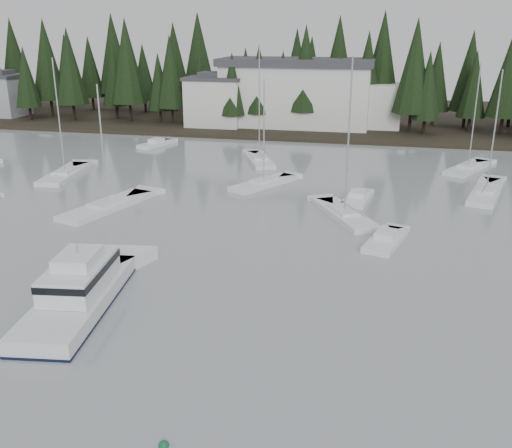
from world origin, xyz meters
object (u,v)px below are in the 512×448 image
at_px(sailboat_1, 264,185).
at_px(sailboat_9, 108,208).
at_px(house_west, 216,100).
at_px(sailboat_11, 344,216).
at_px(cabin_cruiser_center, 79,294).
at_px(runabout_1, 386,242).
at_px(harbor_inn, 309,94).
at_px(sailboat_5, 259,161).
at_px(runabout_3, 156,145).
at_px(sailboat_0, 65,175).
at_px(runabout_4, 357,200).
at_px(sailboat_3, 486,193).
at_px(house_far_west, 1,94).
at_px(sailboat_10, 468,169).

xyz_separation_m(sailboat_1, sailboat_9, (-12.60, -11.31, -0.01)).
relative_size(house_west, sailboat_11, 0.66).
distance_m(cabin_cruiser_center, runabout_1, 23.58).
distance_m(harbor_inn, sailboat_5, 27.02).
xyz_separation_m(harbor_inn, runabout_3, (-19.22, -19.40, -5.64)).
bearing_deg(sailboat_0, sailboat_11, -111.88).
distance_m(house_west, runabout_4, 45.89).
bearing_deg(sailboat_3, runabout_1, 164.07).
bearing_deg(sailboat_3, runabout_4, 128.01).
xyz_separation_m(house_far_west, sailboat_0, (34.42, -36.99, -4.34)).
bearing_deg(sailboat_10, sailboat_0, 134.44).
xyz_separation_m(house_west, runabout_3, (-4.17, -16.06, -4.52)).
distance_m(harbor_inn, runabout_1, 54.25).
bearing_deg(sailboat_3, house_west, 64.62).
bearing_deg(cabin_cruiser_center, runabout_3, 8.93).
xyz_separation_m(harbor_inn, sailboat_9, (-12.08, -48.68, -5.72)).
relative_size(sailboat_0, sailboat_9, 1.14).
xyz_separation_m(sailboat_1, sailboat_10, (22.32, 12.39, 0.00)).
distance_m(house_west, harbor_inn, 15.45).
bearing_deg(house_west, runabout_4, -55.65).
relative_size(sailboat_11, runabout_4, 2.59).
relative_size(sailboat_10, runabout_3, 1.92).
distance_m(cabin_cruiser_center, sailboat_11, 25.53).
relative_size(house_west, sailboat_0, 0.70).
relative_size(house_west, runabout_4, 1.70).
relative_size(house_far_west, cabin_cruiser_center, 0.69).
distance_m(sailboat_9, runabout_3, 30.14).
height_order(house_west, sailboat_5, sailboat_5).
height_order(house_west, sailboat_9, sailboat_9).
distance_m(harbor_inn, cabin_cruiser_center, 67.67).
bearing_deg(harbor_inn, cabin_cruiser_center, -93.82).
relative_size(sailboat_1, sailboat_5, 0.81).
height_order(sailboat_0, sailboat_3, sailboat_0).
bearing_deg(sailboat_11, house_west, 0.78).
height_order(harbor_inn, runabout_4, harbor_inn).
relative_size(runabout_3, runabout_4, 1.20).
xyz_separation_m(sailboat_5, sailboat_11, (12.35, -19.95, -0.00)).
relative_size(cabin_cruiser_center, sailboat_0, 0.91).
bearing_deg(sailboat_10, sailboat_5, 121.06).
bearing_deg(harbor_inn, house_far_west, -178.65).
distance_m(sailboat_1, runabout_1, 19.78).
xyz_separation_m(house_west, sailboat_3, (38.46, -32.20, -4.59)).
relative_size(house_far_west, sailboat_11, 0.59).
xyz_separation_m(cabin_cruiser_center, runabout_3, (-14.72, 47.93, -0.64)).
distance_m(harbor_inn, runabout_3, 27.89).
bearing_deg(house_west, sailboat_5, -61.29).
relative_size(sailboat_3, runabout_3, 1.92).
xyz_separation_m(house_far_west, sailboat_10, (79.89, -23.64, -4.33)).
bearing_deg(sailboat_3, sailboat_5, 84.92).
xyz_separation_m(house_far_west, sailboat_5, (54.58, -24.96, -4.32)).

